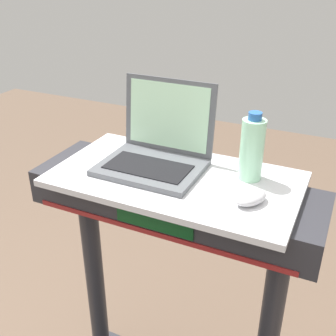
% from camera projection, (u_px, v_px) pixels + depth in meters
% --- Properties ---
extents(desk_board, '(0.74, 0.41, 0.02)m').
position_uv_depth(desk_board, '(175.00, 179.00, 1.25)').
color(desk_board, silver).
rests_on(desk_board, treadmill_base).
extents(laptop, '(0.31, 0.27, 0.25)m').
position_uv_depth(laptop, '(157.00, 150.00, 1.30)').
color(laptop, '#515459').
rests_on(laptop, desk_board).
extents(computer_mouse, '(0.10, 0.12, 0.03)m').
position_uv_depth(computer_mouse, '(251.00, 198.00, 1.10)').
color(computer_mouse, '#B2B2B7').
rests_on(computer_mouse, desk_board).
extents(water_bottle, '(0.07, 0.07, 0.21)m').
position_uv_depth(water_bottle, '(252.00, 149.00, 1.20)').
color(water_bottle, '#9EDBB2').
rests_on(water_bottle, desk_board).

